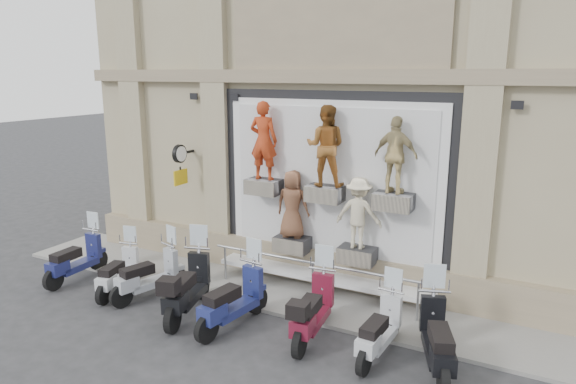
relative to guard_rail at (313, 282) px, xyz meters
The scene contains 14 objects.
ground 2.05m from the guard_rail, 90.00° to the right, with size 90.00×90.00×0.00m, color #2D2D30.
sidewalk 0.44m from the guard_rail, 90.00° to the left, with size 16.00×2.20×0.08m, color gray.
building 7.46m from the guard_rail, 90.00° to the left, with size 14.00×8.60×12.00m, color tan, non-canonical shape.
shop_vitrine 2.10m from the guard_rail, 87.20° to the left, with size 5.60×0.84×4.30m.
guard_rail is the anchor object (origin of this frame).
clock_sign_bracket 4.57m from the guard_rail, behind, with size 0.10×0.80×1.02m.
scooter_a 5.81m from the guard_rail, 164.67° to the right, with size 0.56×1.91×1.55m, color #161A4E, non-canonical shape.
scooter_b 4.43m from the guard_rail, 158.59° to the right, with size 0.51×1.75×1.42m, color #BABCC0, non-canonical shape.
scooter_c 3.65m from the guard_rail, 155.65° to the right, with size 0.55×1.90×1.55m, color #9A9FA7, non-canonical shape.
scooter_d 2.72m from the guard_rail, 139.08° to the right, with size 0.63×2.15×1.75m, color black, non-canonical shape.
scooter_e 2.03m from the guard_rail, 116.75° to the right, with size 0.60×2.05×1.66m, color navy, non-canonical shape.
scooter_f 1.64m from the guard_rail, 64.99° to the right, with size 0.59×2.02×1.64m, color maroon, non-canonical shape.
scooter_g 2.52m from the guard_rail, 37.20° to the right, with size 0.53×1.82×1.48m, color #B4B6BB, non-canonical shape.
scooter_h 3.35m from the guard_rail, 26.48° to the right, with size 0.60×2.04×1.66m, color black, non-canonical shape.
Camera 1 is at (4.35, -7.55, 4.94)m, focal length 32.00 mm.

